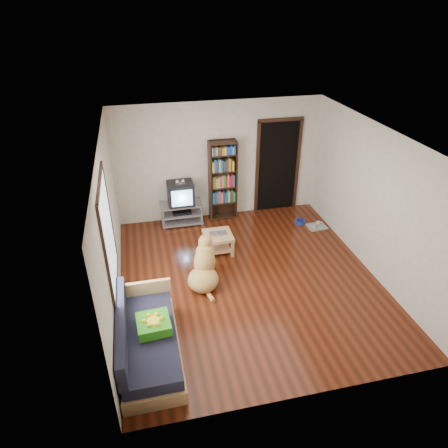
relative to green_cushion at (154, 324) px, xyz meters
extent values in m
plane|color=#571F0F|center=(1.75, 1.31, -0.50)|extent=(5.00, 5.00, 0.00)
plane|color=white|center=(1.75, 1.31, 2.10)|extent=(5.00, 5.00, 0.00)
plane|color=beige|center=(1.75, 3.81, 0.80)|extent=(4.50, 0.00, 4.50)
plane|color=beige|center=(1.75, -1.19, 0.80)|extent=(4.50, 0.00, 4.50)
plane|color=beige|center=(-0.50, 1.31, 0.80)|extent=(0.00, 5.00, 5.00)
plane|color=beige|center=(4.00, 1.31, 0.80)|extent=(0.00, 5.00, 5.00)
cube|color=green|center=(0.00, 0.00, 0.00)|extent=(0.48, 0.48, 0.15)
imported|color=silver|center=(1.40, 2.25, -0.08)|extent=(0.36, 0.25, 0.03)
cylinder|color=navy|center=(3.41, 2.98, -0.46)|extent=(0.22, 0.22, 0.08)
cube|color=#989898|center=(3.71, 2.73, -0.48)|extent=(0.42, 0.34, 0.03)
cube|color=white|center=(-0.48, 0.81, 1.00)|extent=(0.02, 1.30, 1.60)
cube|color=black|center=(-0.48, 0.81, 1.82)|extent=(0.03, 1.42, 0.06)
cube|color=black|center=(-0.48, 0.81, 0.18)|extent=(0.03, 1.42, 0.06)
cube|color=black|center=(-0.48, 0.11, 1.00)|extent=(0.03, 0.06, 1.70)
cube|color=black|center=(-0.48, 1.51, 1.00)|extent=(0.03, 0.06, 1.70)
cube|color=black|center=(3.10, 3.80, 0.55)|extent=(0.90, 0.02, 2.10)
cube|color=black|center=(2.62, 3.78, 0.55)|extent=(0.07, 0.05, 2.14)
cube|color=black|center=(3.58, 3.78, 0.55)|extent=(0.07, 0.05, 2.14)
cube|color=black|center=(3.10, 3.78, 1.63)|extent=(1.03, 0.05, 0.07)
cube|color=#99999E|center=(0.85, 3.56, -0.02)|extent=(0.90, 0.45, 0.04)
cube|color=#99999E|center=(0.85, 3.56, -0.25)|extent=(0.86, 0.42, 0.03)
cube|color=#99999E|center=(0.85, 3.56, -0.44)|extent=(0.90, 0.45, 0.04)
cylinder|color=#99999E|center=(0.43, 3.36, -0.25)|extent=(0.04, 0.04, 0.50)
cylinder|color=#99999E|center=(1.27, 3.36, -0.25)|extent=(0.04, 0.04, 0.50)
cylinder|color=#99999E|center=(0.43, 3.76, -0.25)|extent=(0.04, 0.04, 0.50)
cylinder|color=#99999E|center=(1.27, 3.76, -0.25)|extent=(0.04, 0.04, 0.50)
cube|color=black|center=(0.85, 3.56, -0.20)|extent=(0.40, 0.30, 0.07)
cube|color=black|center=(0.85, 3.56, 0.24)|extent=(0.55, 0.48, 0.48)
cube|color=black|center=(0.85, 3.76, 0.24)|extent=(0.40, 0.14, 0.36)
cube|color=#8CBFF2|center=(0.85, 3.32, 0.24)|extent=(0.44, 0.02, 0.36)
cube|color=silver|center=(0.85, 3.51, 0.49)|extent=(0.20, 0.07, 0.02)
sphere|color=silver|center=(0.79, 3.51, 0.54)|extent=(0.09, 0.09, 0.09)
sphere|color=silver|center=(0.91, 3.51, 0.54)|extent=(0.09, 0.09, 0.09)
cube|color=black|center=(1.52, 3.65, 0.40)|extent=(0.03, 0.30, 1.80)
cube|color=black|center=(2.08, 3.65, 0.40)|extent=(0.03, 0.30, 1.80)
cube|color=black|center=(1.80, 3.79, 0.40)|extent=(0.60, 0.02, 1.80)
cube|color=black|center=(1.80, 3.65, -0.47)|extent=(0.56, 0.28, 0.02)
cube|color=black|center=(1.80, 3.65, -0.10)|extent=(0.56, 0.28, 0.03)
cube|color=black|center=(1.80, 3.65, 0.27)|extent=(0.56, 0.28, 0.02)
cube|color=black|center=(1.80, 3.65, 0.64)|extent=(0.56, 0.28, 0.02)
cube|color=black|center=(1.80, 3.65, 1.01)|extent=(0.56, 0.28, 0.02)
cube|color=black|center=(1.80, 3.65, 1.27)|extent=(0.56, 0.28, 0.02)
cube|color=tan|center=(-0.08, -0.09, -0.39)|extent=(0.80, 1.80, 0.22)
cube|color=#1E1E2D|center=(-0.08, -0.09, -0.17)|extent=(0.74, 1.74, 0.18)
cube|color=#1E1E2D|center=(-0.42, -0.09, 0.10)|extent=(0.12, 1.74, 0.40)
cube|color=tan|center=(-0.08, 0.77, 0.00)|extent=(0.80, 0.06, 0.30)
cube|color=tan|center=(1.40, 2.28, -0.13)|extent=(0.55, 0.55, 0.06)
cube|color=tan|center=(1.40, 2.28, -0.40)|extent=(0.45, 0.45, 0.03)
cube|color=tan|center=(1.16, 2.05, -0.33)|extent=(0.06, 0.06, 0.34)
cube|color=tan|center=(1.63, 2.05, -0.33)|extent=(0.06, 0.06, 0.34)
cube|color=tan|center=(1.16, 2.52, -0.33)|extent=(0.06, 0.06, 0.34)
cube|color=tan|center=(1.63, 2.52, -0.33)|extent=(0.06, 0.06, 0.34)
ellipsoid|color=tan|center=(0.91, 1.25, -0.33)|extent=(0.69, 0.72, 0.40)
ellipsoid|color=#B38D45|center=(0.98, 1.45, -0.11)|extent=(0.50, 0.52, 0.52)
ellipsoid|color=#C9804D|center=(1.01, 1.55, 0.01)|extent=(0.42, 0.40, 0.37)
ellipsoid|color=#C6804C|center=(1.03, 1.61, 0.22)|extent=(0.32, 0.33, 0.23)
ellipsoid|color=gold|center=(1.07, 1.73, 0.19)|extent=(0.16, 0.23, 0.10)
sphere|color=black|center=(1.10, 1.82, 0.19)|extent=(0.05, 0.05, 0.05)
ellipsoid|color=#BE8249|center=(0.93, 1.60, 0.20)|extent=(0.08, 0.09, 0.16)
ellipsoid|color=#C4824B|center=(1.10, 1.54, 0.20)|extent=(0.08, 0.09, 0.16)
cylinder|color=#B98147|center=(0.97, 1.67, -0.28)|extent=(0.12, 0.15, 0.43)
cylinder|color=#B89B46|center=(1.12, 1.62, -0.28)|extent=(0.12, 0.15, 0.43)
sphere|color=tan|center=(0.98, 1.73, -0.47)|extent=(0.11, 0.11, 0.11)
sphere|color=#C8854D|center=(1.14, 1.67, -0.47)|extent=(0.11, 0.11, 0.11)
cylinder|color=tan|center=(0.96, 0.98, -0.46)|extent=(0.15, 0.38, 0.09)
camera|label=1|loc=(0.05, -4.19, 3.95)|focal=32.00mm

